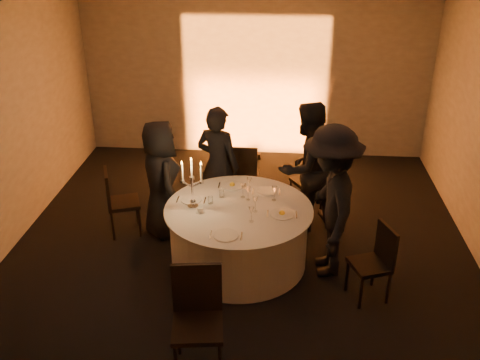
# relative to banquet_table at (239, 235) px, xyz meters

# --- Properties ---
(floor) EXTENTS (7.00, 7.00, 0.00)m
(floor) POSITION_rel_banquet_table_xyz_m (0.00, 0.00, -0.38)
(floor) COLOR black
(floor) RESTS_ON ground
(ceiling) EXTENTS (7.00, 7.00, 0.00)m
(ceiling) POSITION_rel_banquet_table_xyz_m (0.00, 0.00, 2.62)
(ceiling) COLOR silver
(ceiling) RESTS_ON wall_back
(wall_back) EXTENTS (7.00, 0.00, 7.00)m
(wall_back) POSITION_rel_banquet_table_xyz_m (0.00, 3.50, 1.12)
(wall_back) COLOR #A19B96
(wall_back) RESTS_ON floor
(uplighter_fixture) EXTENTS (0.25, 0.12, 0.10)m
(uplighter_fixture) POSITION_rel_banquet_table_xyz_m (0.00, 3.20, -0.33)
(uplighter_fixture) COLOR black
(uplighter_fixture) RESTS_ON floor
(banquet_table) EXTENTS (1.80, 1.80, 0.77)m
(banquet_table) POSITION_rel_banquet_table_xyz_m (0.00, 0.00, 0.00)
(banquet_table) COLOR black
(banquet_table) RESTS_ON floor
(chair_left) EXTENTS (0.53, 0.53, 0.94)m
(chair_left) POSITION_rel_banquet_table_xyz_m (-1.68, 0.56, 0.15)
(chair_left) COLOR black
(chair_left) RESTS_ON floor
(chair_back_left) EXTENTS (0.47, 0.47, 1.04)m
(chair_back_left) POSITION_rel_banquet_table_xyz_m (-0.06, 1.35, 0.20)
(chair_back_left) COLOR black
(chair_back_left) RESTS_ON floor
(chair_back_right) EXTENTS (0.53, 0.53, 0.88)m
(chair_back_right) POSITION_rel_banquet_table_xyz_m (0.92, 1.44, 0.11)
(chair_back_right) COLOR black
(chair_back_right) RESTS_ON floor
(chair_right) EXTENTS (0.51, 0.51, 0.90)m
(chair_right) POSITION_rel_banquet_table_xyz_m (1.58, -0.55, 0.12)
(chair_right) COLOR black
(chair_right) RESTS_ON floor
(chair_front) EXTENTS (0.52, 0.52, 1.07)m
(chair_front) POSITION_rel_banquet_table_xyz_m (-0.24, -1.72, 0.22)
(chair_front) COLOR black
(chair_front) RESTS_ON floor
(guest_left) EXTENTS (0.84, 0.94, 1.62)m
(guest_left) POSITION_rel_banquet_table_xyz_m (-1.08, 0.62, 0.43)
(guest_left) COLOR black
(guest_left) RESTS_ON floor
(guest_back_left) EXTENTS (0.72, 0.59, 1.70)m
(guest_back_left) POSITION_rel_banquet_table_xyz_m (-0.37, 1.02, 0.47)
(guest_back_left) COLOR black
(guest_back_left) RESTS_ON floor
(guest_back_right) EXTENTS (1.11, 1.09, 1.81)m
(guest_back_right) POSITION_rel_banquet_table_xyz_m (0.83, 0.96, 0.52)
(guest_back_right) COLOR black
(guest_back_right) RESTS_ON floor
(guest_right) EXTENTS (0.78, 1.26, 1.88)m
(guest_right) POSITION_rel_banquet_table_xyz_m (1.07, -0.08, 0.56)
(guest_right) COLOR black
(guest_right) RESTS_ON floor
(plate_left) EXTENTS (0.36, 0.26, 0.01)m
(plate_left) POSITION_rel_banquet_table_xyz_m (-0.60, 0.15, 0.39)
(plate_left) COLOR white
(plate_left) RESTS_ON banquet_table
(plate_back_left) EXTENTS (0.35, 0.29, 0.08)m
(plate_back_left) POSITION_rel_banquet_table_xyz_m (-0.13, 0.58, 0.40)
(plate_back_left) COLOR white
(plate_back_left) RESTS_ON banquet_table
(plate_back_right) EXTENTS (0.35, 0.26, 0.01)m
(plate_back_right) POSITION_rel_banquet_table_xyz_m (0.32, 0.44, 0.39)
(plate_back_right) COLOR white
(plate_back_right) RESTS_ON banquet_table
(plate_right) EXTENTS (0.36, 0.29, 0.08)m
(plate_right) POSITION_rel_banquet_table_xyz_m (0.52, -0.11, 0.40)
(plate_right) COLOR white
(plate_right) RESTS_ON banquet_table
(plate_front) EXTENTS (0.35, 0.28, 0.01)m
(plate_front) POSITION_rel_banquet_table_xyz_m (-0.09, -0.63, 0.39)
(plate_front) COLOR white
(plate_front) RESTS_ON banquet_table
(coffee_cup) EXTENTS (0.11, 0.11, 0.07)m
(coffee_cup) POSITION_rel_banquet_table_xyz_m (-0.45, -0.14, 0.42)
(coffee_cup) COLOR white
(coffee_cup) RESTS_ON banquet_table
(candelabra) EXTENTS (0.28, 0.13, 0.66)m
(candelabra) POSITION_rel_banquet_table_xyz_m (-0.55, -0.02, 0.62)
(candelabra) COLOR silver
(candelabra) RESTS_ON banquet_table
(wine_glass_a) EXTENTS (0.07, 0.07, 0.19)m
(wine_glass_a) POSITION_rel_banquet_table_xyz_m (0.17, -0.30, 0.52)
(wine_glass_a) COLOR white
(wine_glass_a) RESTS_ON banquet_table
(wine_glass_b) EXTENTS (0.07, 0.07, 0.19)m
(wine_glass_b) POSITION_rel_banquet_table_xyz_m (0.42, 0.24, 0.52)
(wine_glass_b) COLOR white
(wine_glass_b) RESTS_ON banquet_table
(wine_glass_c) EXTENTS (0.07, 0.07, 0.19)m
(wine_glass_c) POSITION_rel_banquet_table_xyz_m (0.10, 0.45, 0.52)
(wine_glass_c) COLOR white
(wine_glass_c) RESTS_ON banquet_table
(wine_glass_d) EXTENTS (0.07, 0.07, 0.19)m
(wine_glass_d) POSITION_rel_banquet_table_xyz_m (0.20, -0.06, 0.52)
(wine_glass_d) COLOR white
(wine_glass_d) RESTS_ON banquet_table
(wine_glass_e) EXTENTS (0.07, 0.07, 0.19)m
(wine_glass_e) POSITION_rel_banquet_table_xyz_m (0.03, 0.28, 0.52)
(wine_glass_e) COLOR white
(wine_glass_e) RESTS_ON banquet_table
(wine_glass_f) EXTENTS (0.07, 0.07, 0.19)m
(wine_glass_f) POSITION_rel_banquet_table_xyz_m (0.10, 0.21, 0.52)
(wine_glass_f) COLOR white
(wine_glass_f) RESTS_ON banquet_table
(tumbler_a) EXTENTS (0.07, 0.07, 0.09)m
(tumbler_a) POSITION_rel_banquet_table_xyz_m (-0.24, 0.27, 0.43)
(tumbler_a) COLOR white
(tumbler_a) RESTS_ON banquet_table
(tumbler_b) EXTENTS (0.07, 0.07, 0.09)m
(tumbler_b) POSITION_rel_banquet_table_xyz_m (-0.36, 0.09, 0.43)
(tumbler_b) COLOR white
(tumbler_b) RESTS_ON banquet_table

